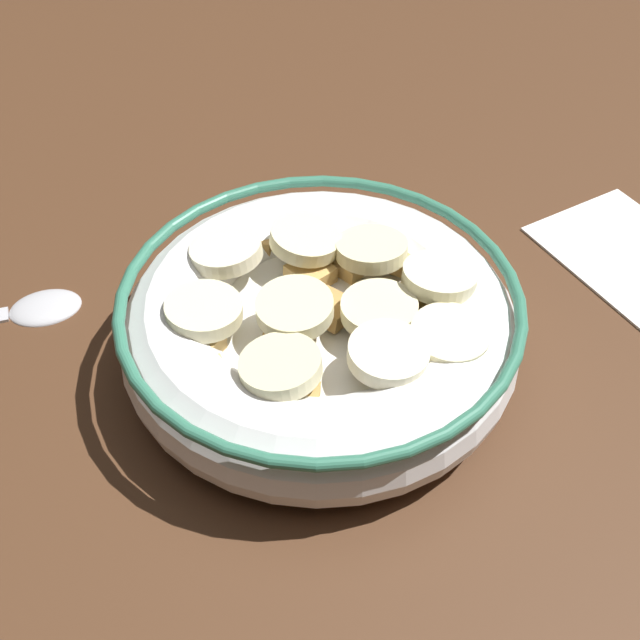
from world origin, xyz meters
The scene contains 2 objects.
ground_plane centered at (0.00, 0.00, -1.00)cm, with size 139.57×139.57×2.00cm, color #472B19.
cereal_bowl centered at (-0.03, -0.02, 2.65)cm, with size 19.18×19.18×5.56cm.
Camera 1 is at (-27.10, 4.92, 30.89)cm, focal length 46.01 mm.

